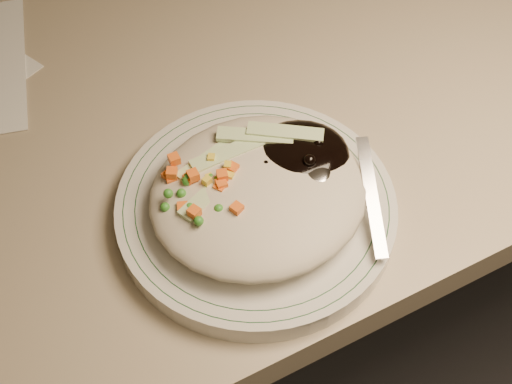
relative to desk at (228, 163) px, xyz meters
name	(u,v)px	position (x,y,z in m)	size (l,w,h in m)	color
desk	(228,163)	(0.00, 0.00, 0.00)	(1.40, 0.70, 0.74)	tan
plate	(256,209)	(-0.07, -0.22, 0.21)	(0.25, 0.25, 0.02)	silver
plate_rim	(256,203)	(-0.07, -0.22, 0.22)	(0.24, 0.24, 0.00)	#144723
meal	(261,187)	(-0.07, -0.22, 0.24)	(0.21, 0.19, 0.05)	#C1B69D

